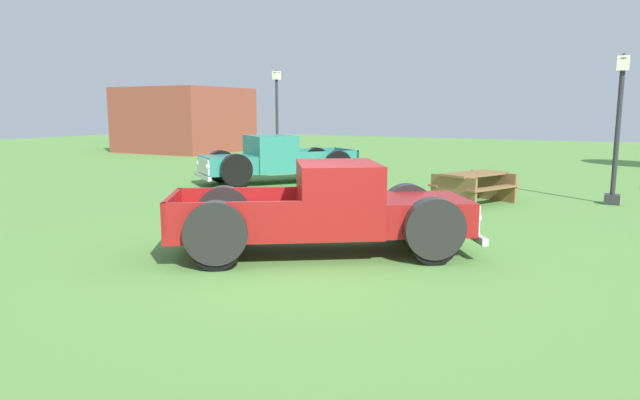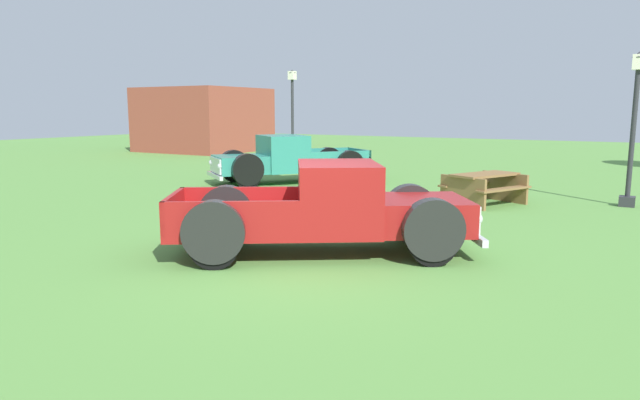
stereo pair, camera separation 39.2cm
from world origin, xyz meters
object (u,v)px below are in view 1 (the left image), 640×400
pickup_truck_behind_left (269,161)px  lamp_post_near (277,115)px  lamp_post_far (618,126)px  pickup_truck_foreground (342,210)px  picnic_table (474,184)px

pickup_truck_behind_left → lamp_post_near: size_ratio=1.26×
pickup_truck_behind_left → lamp_post_far: size_ratio=1.37×
pickup_truck_foreground → lamp_post_far: 8.68m
pickup_truck_behind_left → lamp_post_far: bearing=3.6°
picnic_table → pickup_truck_behind_left: bearing=173.2°
lamp_post_far → lamp_post_near: bearing=158.9°
pickup_truck_behind_left → lamp_post_far: lamp_post_far is taller
pickup_truck_behind_left → picnic_table: pickup_truck_behind_left is taller
lamp_post_far → picnic_table: lamp_post_far is taller
lamp_post_near → lamp_post_far: lamp_post_near is taller
pickup_truck_foreground → picnic_table: bearing=82.9°
pickup_truck_behind_left → picnic_table: (6.76, -0.81, -0.25)m
lamp_post_near → picnic_table: bearing=-33.0°
pickup_truck_foreground → lamp_post_far: lamp_post_far is taller
pickup_truck_foreground → lamp_post_near: size_ratio=1.24×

